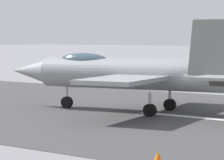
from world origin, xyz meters
name	(u,v)px	position (x,y,z in m)	size (l,w,h in m)	color
ground_plane	(204,118)	(0.00, 0.00, 0.00)	(400.00, 400.00, 0.00)	gray
runway_strip	(205,118)	(-0.02, 0.00, 0.01)	(240.00, 26.00, 0.02)	#434242
fighter_jet	(133,73)	(4.94, 0.05, 2.42)	(16.92, 13.34, 5.61)	gray
crew_person	(67,77)	(20.59, -11.52, 0.87)	(0.30, 0.70, 1.73)	#1E2338
marker_cone_near	(158,159)	(-5.11, 12.58, 0.28)	(0.44, 0.44, 0.55)	orange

